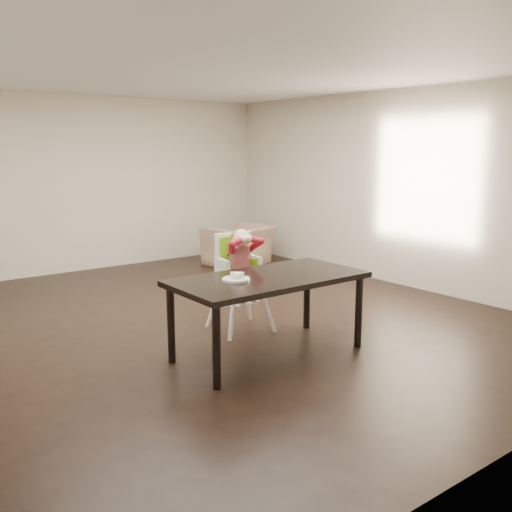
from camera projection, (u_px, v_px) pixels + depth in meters
The scene contains 6 objects.
ground at pixel (217, 320), 6.42m from camera, with size 7.00×7.00×0.00m, color black.
room_walls at pixel (215, 153), 6.07m from camera, with size 6.02×7.02×2.71m.
dining_table at pixel (268, 285), 5.24m from camera, with size 1.80×0.90×0.75m.
high_chair at pixel (239, 259), 5.96m from camera, with size 0.51×0.51×1.08m.
plate at pixel (236, 278), 5.05m from camera, with size 0.26×0.26×0.07m.
armchair at pixel (238, 239), 9.40m from camera, with size 0.98×0.64×0.86m, color tan.
Camera 1 is at (-3.39, -5.17, 1.91)m, focal length 40.00 mm.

